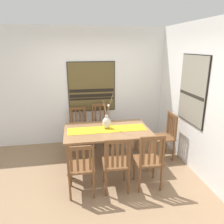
# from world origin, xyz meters

# --- Properties ---
(ground_plane) EXTENTS (6.40, 6.40, 0.03)m
(ground_plane) POSITION_xyz_m (0.00, 0.00, -0.01)
(ground_plane) COLOR #8E7051
(wall_back) EXTENTS (6.40, 0.12, 2.70)m
(wall_back) POSITION_xyz_m (0.00, 1.86, 1.35)
(wall_back) COLOR white
(wall_back) RESTS_ON ground_plane
(wall_side) EXTENTS (0.12, 6.40, 2.70)m
(wall_side) POSITION_xyz_m (1.86, 0.00, 1.35)
(wall_side) COLOR white
(wall_side) RESTS_ON ground_plane
(dining_table) EXTENTS (1.64, 1.04, 0.72)m
(dining_table) POSITION_xyz_m (0.25, 0.65, 0.62)
(dining_table) COLOR #8E6642
(dining_table) RESTS_ON ground_plane
(table_runner) EXTENTS (1.51, 0.36, 0.01)m
(table_runner) POSITION_xyz_m (0.25, 0.65, 0.72)
(table_runner) COLOR gold
(table_runner) RESTS_ON dining_table
(centerpiece_vase) EXTENTS (0.22, 0.26, 0.72)m
(centerpiece_vase) POSITION_xyz_m (0.25, 0.70, 0.85)
(centerpiece_vase) COLOR silver
(centerpiece_vase) RESTS_ON dining_table
(chair_0) EXTENTS (0.42, 0.42, 0.90)m
(chair_0) POSITION_xyz_m (-0.30, -0.25, 0.48)
(chair_0) COLOR brown
(chair_0) RESTS_ON ground_plane
(chair_1) EXTENTS (0.44, 0.44, 0.97)m
(chair_1) POSITION_xyz_m (0.25, 1.55, 0.50)
(chair_1) COLOR brown
(chair_1) RESTS_ON ground_plane
(chair_2) EXTENTS (0.43, 0.43, 0.98)m
(chair_2) POSITION_xyz_m (0.80, -0.26, 0.51)
(chair_2) COLOR brown
(chair_2) RESTS_ON ground_plane
(chair_3) EXTENTS (0.44, 0.44, 0.96)m
(chair_3) POSITION_xyz_m (0.26, -0.25, 0.51)
(chair_3) COLOR brown
(chair_3) RESTS_ON ground_plane
(chair_4) EXTENTS (0.43, 0.43, 0.97)m
(chair_4) POSITION_xyz_m (1.47, 0.66, 0.51)
(chair_4) COLOR brown
(chair_4) RESTS_ON ground_plane
(chair_5) EXTENTS (0.44, 0.44, 0.91)m
(chair_5) POSITION_xyz_m (-0.28, 1.57, 0.48)
(chair_5) COLOR brown
(chair_5) RESTS_ON ground_plane
(painting_on_back_wall) EXTENTS (1.10, 0.05, 1.16)m
(painting_on_back_wall) POSITION_xyz_m (0.07, 1.79, 1.35)
(painting_on_back_wall) COLOR black
(painting_on_side_wall) EXTENTS (0.05, 0.89, 1.26)m
(painting_on_side_wall) POSITION_xyz_m (1.79, 0.35, 1.50)
(painting_on_side_wall) COLOR black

